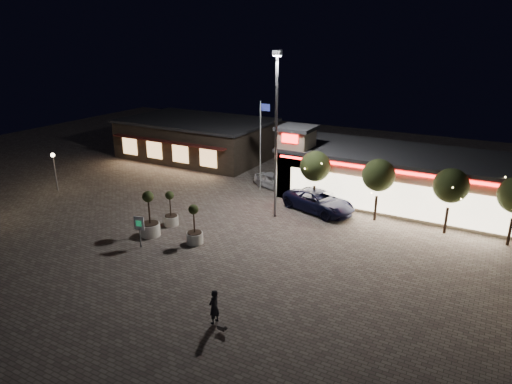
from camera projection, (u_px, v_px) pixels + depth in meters
The scene contains 17 objects.
ground at pixel (193, 251), 29.80m from camera, with size 90.00×90.00×0.00m, color #71665B.
retail_building at pixel (398, 177), 37.81m from camera, with size 20.40×8.40×6.10m.
restaurant_building at pixel (197, 138), 51.98m from camera, with size 16.40×11.00×4.30m.
floodlight_pole at pixel (276, 127), 33.18m from camera, with size 0.60×0.40×12.38m.
flagpole at pixel (261, 139), 39.84m from camera, with size 0.95×0.10×8.00m.
lamp_post_west at pixel (54, 164), 40.50m from camera, with size 0.36×0.36×3.48m.
string_tree_a at pixel (315, 166), 35.89m from camera, with size 2.42×2.42×4.79m.
string_tree_b at pixel (379, 175), 33.61m from camera, with size 2.42×2.42×4.79m.
string_tree_c at pixel (451, 186), 31.33m from camera, with size 2.42×2.42×4.79m.
pickup_truck at pixel (319, 201), 36.24m from camera, with size 2.76×5.98×1.66m, color black.
white_sedan at pixel (273, 181), 41.69m from camera, with size 1.65×4.11×1.40m, color silver.
pedestrian at pixel (214, 307), 22.19m from camera, with size 0.65×0.43×1.80m, color black.
dog at pixel (223, 328), 21.60m from camera, with size 0.54×0.19×0.29m.
planter_left at pixel (171, 215), 33.61m from camera, with size 1.08×1.08×2.65m.
planter_mid at pixel (150, 222), 31.80m from camera, with size 1.34×1.34×3.31m.
planter_right at pixel (195, 231), 30.68m from camera, with size 1.13×1.13×2.79m.
valet_sign at pixel (139, 226), 29.88m from camera, with size 0.72×0.21×2.19m.
Camera 1 is at (16.60, -21.50, 13.51)m, focal length 32.00 mm.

